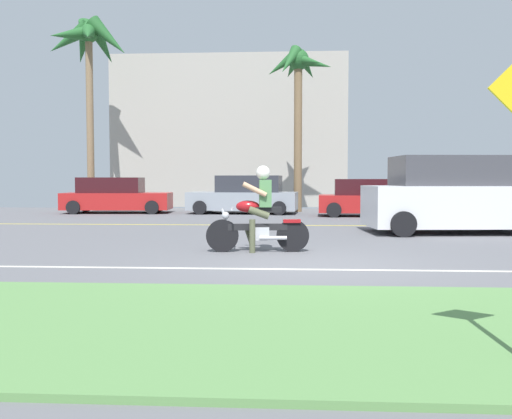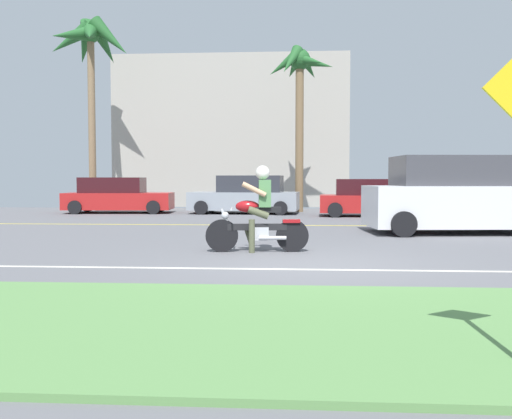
{
  "view_description": "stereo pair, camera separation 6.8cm",
  "coord_description": "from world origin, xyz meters",
  "px_view_note": "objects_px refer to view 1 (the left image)",
  "views": [
    {
      "loc": [
        -0.3,
        -9.45,
        1.44
      ],
      "look_at": [
        -1.09,
        3.29,
        0.74
      ],
      "focal_mm": 39.57,
      "sensor_mm": 36.0,
      "label": 1
    },
    {
      "loc": [
        -0.23,
        -9.44,
        1.44
      ],
      "look_at": [
        -1.09,
        3.29,
        0.74
      ],
      "focal_mm": 39.57,
      "sensor_mm": 36.0,
      "label": 2
    }
  ],
  "objects_px": {
    "parked_car_0": "(116,196)",
    "suv_nearby": "(455,196)",
    "parked_car_1": "(245,196)",
    "palm_tree_1": "(299,77)",
    "motorcyclist": "(259,216)",
    "parked_car_2": "(370,199)",
    "palm_tree_0": "(88,46)"
  },
  "relations": [
    {
      "from": "parked_car_1",
      "to": "suv_nearby",
      "type": "bearing_deg",
      "value": -52.13
    },
    {
      "from": "motorcyclist",
      "to": "palm_tree_0",
      "type": "distance_m",
      "value": 18.09
    },
    {
      "from": "suv_nearby",
      "to": "palm_tree_0",
      "type": "distance_m",
      "value": 18.18
    },
    {
      "from": "suv_nearby",
      "to": "parked_car_1",
      "type": "xyz_separation_m",
      "value": [
        -6.23,
        8.02,
        -0.25
      ]
    },
    {
      "from": "parked_car_2",
      "to": "palm_tree_1",
      "type": "relative_size",
      "value": 0.58
    },
    {
      "from": "parked_car_2",
      "to": "palm_tree_1",
      "type": "bearing_deg",
      "value": 133.45
    },
    {
      "from": "palm_tree_1",
      "to": "parked_car_0",
      "type": "bearing_deg",
      "value": -169.86
    },
    {
      "from": "parked_car_1",
      "to": "palm_tree_1",
      "type": "xyz_separation_m",
      "value": [
        2.22,
        1.42,
        5.09
      ]
    },
    {
      "from": "parked_car_0",
      "to": "suv_nearby",
      "type": "bearing_deg",
      "value": -34.58
    },
    {
      "from": "motorcyclist",
      "to": "parked_car_0",
      "type": "distance_m",
      "value": 13.98
    },
    {
      "from": "motorcyclist",
      "to": "palm_tree_0",
      "type": "xyz_separation_m",
      "value": [
        -8.62,
        14.41,
        6.73
      ]
    },
    {
      "from": "motorcyclist",
      "to": "parked_car_2",
      "type": "bearing_deg",
      "value": 71.24
    },
    {
      "from": "motorcyclist",
      "to": "suv_nearby",
      "type": "relative_size",
      "value": 0.42
    },
    {
      "from": "suv_nearby",
      "to": "parked_car_1",
      "type": "bearing_deg",
      "value": 127.87
    },
    {
      "from": "parked_car_2",
      "to": "parked_car_0",
      "type": "bearing_deg",
      "value": 171.87
    },
    {
      "from": "suv_nearby",
      "to": "parked_car_0",
      "type": "relative_size",
      "value": 1.06
    },
    {
      "from": "parked_car_2",
      "to": "palm_tree_0",
      "type": "distance_m",
      "value": 14.48
    },
    {
      "from": "parked_car_1",
      "to": "parked_car_2",
      "type": "bearing_deg",
      "value": -16.26
    },
    {
      "from": "parked_car_1",
      "to": "parked_car_0",
      "type": "bearing_deg",
      "value": 179.52
    },
    {
      "from": "parked_car_2",
      "to": "palm_tree_1",
      "type": "xyz_separation_m",
      "value": [
        -2.71,
        2.86,
        5.16
      ]
    },
    {
      "from": "parked_car_0",
      "to": "parked_car_2",
      "type": "relative_size",
      "value": 1.1
    },
    {
      "from": "palm_tree_1",
      "to": "palm_tree_0",
      "type": "bearing_deg",
      "value": 175.33
    },
    {
      "from": "suv_nearby",
      "to": "palm_tree_1",
      "type": "xyz_separation_m",
      "value": [
        -4.01,
        9.44,
        4.85
      ]
    },
    {
      "from": "motorcyclist",
      "to": "parked_car_2",
      "type": "relative_size",
      "value": 0.49
    },
    {
      "from": "motorcyclist",
      "to": "parked_car_2",
      "type": "height_order",
      "value": "motorcyclist"
    },
    {
      "from": "parked_car_0",
      "to": "palm_tree_0",
      "type": "height_order",
      "value": "palm_tree_0"
    },
    {
      "from": "parked_car_0",
      "to": "parked_car_2",
      "type": "bearing_deg",
      "value": -8.13
    },
    {
      "from": "parked_car_0",
      "to": "palm_tree_1",
      "type": "bearing_deg",
      "value": 10.14
    },
    {
      "from": "parked_car_1",
      "to": "palm_tree_1",
      "type": "bearing_deg",
      "value": 32.6
    },
    {
      "from": "suv_nearby",
      "to": "palm_tree_1",
      "type": "distance_m",
      "value": 11.34
    },
    {
      "from": "motorcyclist",
      "to": "palm_tree_0",
      "type": "relative_size",
      "value": 0.23
    },
    {
      "from": "suv_nearby",
      "to": "parked_car_2",
      "type": "distance_m",
      "value": 6.71
    }
  ]
}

